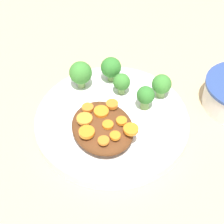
{
  "coord_description": "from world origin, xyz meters",
  "views": [
    {
      "loc": [
        0.42,
        -0.18,
        0.53
      ],
      "look_at": [
        0.0,
        0.0,
        0.04
      ],
      "focal_mm": 60.0,
      "sensor_mm": 36.0,
      "label": 1
    }
  ],
  "objects": [
    {
      "name": "ground_plane",
      "position": [
        0.0,
        0.0,
        0.0
      ],
      "size": [
        4.0,
        4.0,
        0.0
      ],
      "primitive_type": "plane",
      "color": "tan"
    },
    {
      "name": "plate",
      "position": [
        0.0,
        0.0,
        0.01
      ],
      "size": [
        0.28,
        0.28,
        0.03
      ],
      "color": "white",
      "rests_on": "ground_plane"
    },
    {
      "name": "stew_mound",
      "position": [
        0.03,
        -0.03,
        0.04
      ],
      "size": [
        0.13,
        0.1,
        0.03
      ],
      "primitive_type": "ellipsoid",
      "color": "#5B3319",
      "rests_on": "plate"
    },
    {
      "name": "broccoli_floret_0",
      "position": [
        -0.05,
        0.04,
        0.05
      ],
      "size": [
        0.03,
        0.03,
        0.04
      ],
      "color": "#7FA85B",
      "rests_on": "plate"
    },
    {
      "name": "broccoli_floret_1",
      "position": [
        0.0,
        0.07,
        0.05
      ],
      "size": [
        0.03,
        0.03,
        0.05
      ],
      "color": "#759E51",
      "rests_on": "plate"
    },
    {
      "name": "broccoli_floret_2",
      "position": [
        -0.1,
        -0.02,
        0.05
      ],
      "size": [
        0.04,
        0.04,
        0.06
      ],
      "color": "#7FA85B",
      "rests_on": "plate"
    },
    {
      "name": "broccoli_floret_3",
      "position": [
        -0.1,
        0.04,
        0.05
      ],
      "size": [
        0.04,
        0.04,
        0.05
      ],
      "color": "#759E51",
      "rests_on": "plate"
    },
    {
      "name": "broccoli_floret_4",
      "position": [
        -0.02,
        0.11,
        0.05
      ],
      "size": [
        0.04,
        0.04,
        0.05
      ],
      "color": "#7FA85B",
      "rests_on": "plate"
    },
    {
      "name": "carrot_slice_0",
      "position": [
        0.0,
        0.0,
        0.06
      ],
      "size": [
        0.02,
        0.02,
        0.01
      ],
      "primitive_type": "cylinder",
      "color": "orange",
      "rests_on": "stew_mound"
    },
    {
      "name": "carrot_slice_1",
      "position": [
        0.01,
        -0.02,
        0.06
      ],
      "size": [
        0.03,
        0.03,
        0.01
      ],
      "primitive_type": "cylinder",
      "color": "orange",
      "rests_on": "stew_mound"
    },
    {
      "name": "carrot_slice_2",
      "position": [
        -0.01,
        -0.04,
        0.06
      ],
      "size": [
        0.02,
        0.02,
        0.01
      ],
      "primitive_type": "cylinder",
      "color": "orange",
      "rests_on": "stew_mound"
    },
    {
      "name": "carrot_slice_3",
      "position": [
        0.07,
        -0.02,
        0.05
      ],
      "size": [
        0.02,
        0.02,
        0.0
      ],
      "primitive_type": "cylinder",
      "color": "orange",
      "rests_on": "stew_mound"
    },
    {
      "name": "carrot_slice_4",
      "position": [
        0.01,
        -0.06,
        0.05
      ],
      "size": [
        0.03,
        0.03,
        0.01
      ],
      "primitive_type": "cylinder",
      "color": "orange",
      "rests_on": "stew_mound"
    },
    {
      "name": "carrot_slice_5",
      "position": [
        0.04,
        -0.06,
        0.06
      ],
      "size": [
        0.03,
        0.03,
        0.01
      ],
      "primitive_type": "cylinder",
      "color": "orange",
      "rests_on": "stew_mound"
    },
    {
      "name": "carrot_slice_6",
      "position": [
        0.04,
        -0.0,
        0.05
      ],
      "size": [
        0.02,
        0.02,
        0.01
      ],
      "primitive_type": "cylinder",
      "color": "orange",
      "rests_on": "stew_mound"
    },
    {
      "name": "carrot_slice_7",
      "position": [
        0.04,
        -0.02,
        0.06
      ],
      "size": [
        0.02,
        0.02,
        0.01
      ],
      "primitive_type": "cylinder",
      "color": "orange",
      "rests_on": "stew_mound"
    },
    {
      "name": "carrot_slice_8",
      "position": [
        0.07,
        0.01,
        0.06
      ],
      "size": [
        0.03,
        0.03,
        0.01
      ],
      "primitive_type": "cylinder",
      "color": "orange",
      "rests_on": "stew_mound"
    },
    {
      "name": "carrot_slice_9",
      "position": [
        0.07,
        -0.04,
        0.05
      ],
      "size": [
        0.02,
        0.02,
        0.0
      ],
      "primitive_type": "cylinder",
      "color": "orange",
      "rests_on": "stew_mound"
    }
  ]
}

